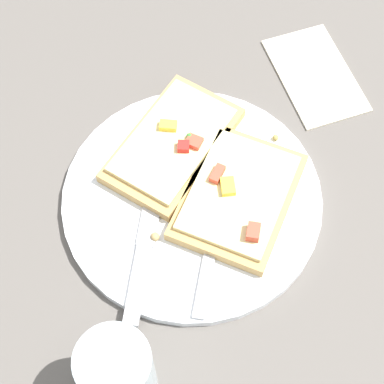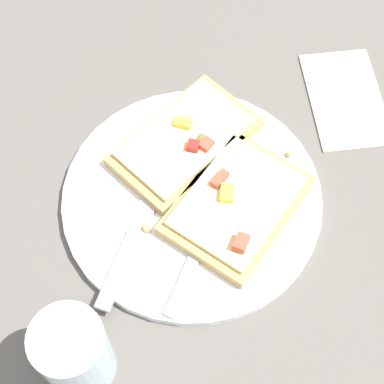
# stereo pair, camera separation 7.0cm
# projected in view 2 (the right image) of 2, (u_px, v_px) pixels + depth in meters

# --- Properties ---
(ground_plane) EXTENTS (4.00, 4.00, 0.00)m
(ground_plane) POSITION_uv_depth(u_px,v_px,m) (192.00, 201.00, 0.72)
(ground_plane) COLOR #56514C
(plate) EXTENTS (0.29, 0.29, 0.01)m
(plate) POSITION_uv_depth(u_px,v_px,m) (192.00, 199.00, 0.71)
(plate) COLOR white
(plate) RESTS_ON ground
(fork) EXTENTS (0.19, 0.12, 0.01)m
(fork) POSITION_uv_depth(u_px,v_px,m) (211.00, 222.00, 0.69)
(fork) COLOR #B7B7BC
(fork) RESTS_ON plate
(knife) EXTENTS (0.21, 0.12, 0.01)m
(knife) POSITION_uv_depth(u_px,v_px,m) (138.00, 228.00, 0.69)
(knife) COLOR #B7B7BC
(knife) RESTS_ON plate
(pizza_slice_main) EXTENTS (0.18, 0.19, 0.03)m
(pizza_slice_main) POSITION_uv_depth(u_px,v_px,m) (188.00, 141.00, 0.73)
(pizza_slice_main) COLOR tan
(pizza_slice_main) RESTS_ON plate
(pizza_slice_corner) EXTENTS (0.19, 0.18, 0.03)m
(pizza_slice_corner) POSITION_uv_depth(u_px,v_px,m) (237.00, 204.00, 0.69)
(pizza_slice_corner) COLOR tan
(pizza_slice_corner) RESTS_ON plate
(crumb_scatter) EXTENTS (0.19, 0.18, 0.01)m
(crumb_scatter) POSITION_uv_depth(u_px,v_px,m) (205.00, 190.00, 0.71)
(crumb_scatter) COLOR tan
(crumb_scatter) RESTS_ON plate
(drinking_glass) EXTENTS (0.07, 0.07, 0.10)m
(drinking_glass) POSITION_uv_depth(u_px,v_px,m) (74.00, 353.00, 0.59)
(drinking_glass) COLOR silver
(drinking_glass) RESTS_ON ground
(napkin) EXTENTS (0.15, 0.09, 0.01)m
(napkin) POSITION_uv_depth(u_px,v_px,m) (346.00, 98.00, 0.78)
(napkin) COLOR beige
(napkin) RESTS_ON ground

